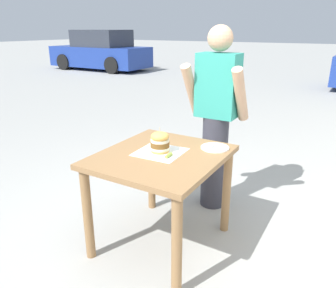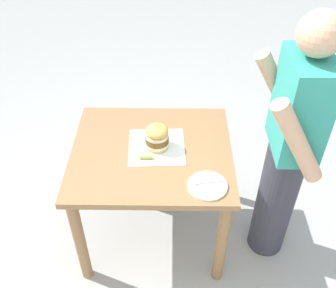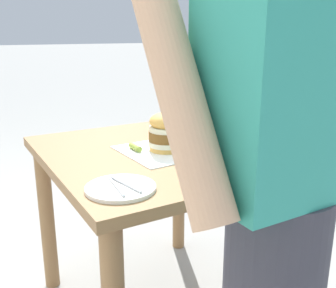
{
  "view_description": "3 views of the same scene",
  "coord_description": "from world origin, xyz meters",
  "px_view_note": "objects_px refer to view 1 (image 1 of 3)",
  "views": [
    {
      "loc": [
        1.2,
        -1.93,
        1.66
      ],
      "look_at": [
        0.0,
        0.1,
        0.82
      ],
      "focal_mm": 35.0,
      "sensor_mm": 36.0,
      "label": 1
    },
    {
      "loc": [
        1.78,
        0.12,
        2.36
      ],
      "look_at": [
        0.0,
        0.1,
        0.82
      ],
      "focal_mm": 42.0,
      "sensor_mm": 36.0,
      "label": 2
    },
    {
      "loc": [
        0.73,
        1.37,
        1.24
      ],
      "look_at": [
        0.0,
        0.1,
        0.82
      ],
      "focal_mm": 42.0,
      "sensor_mm": 36.0,
      "label": 3
    }
  ],
  "objects_px": {
    "patio_table": "(161,171)",
    "pickle_spear": "(169,155)",
    "diner_across_table": "(216,118)",
    "side_plate_with_forks": "(215,148)",
    "parked_car_near_curb": "(101,52)",
    "sandwich": "(160,142)"
  },
  "relations": [
    {
      "from": "patio_table",
      "to": "diner_across_table",
      "type": "relative_size",
      "value": 0.58
    },
    {
      "from": "sandwich",
      "to": "pickle_spear",
      "type": "height_order",
      "value": "sandwich"
    },
    {
      "from": "sandwich",
      "to": "pickle_spear",
      "type": "xyz_separation_m",
      "value": [
        0.11,
        -0.06,
        -0.07
      ]
    },
    {
      "from": "side_plate_with_forks",
      "to": "parked_car_near_curb",
      "type": "bearing_deg",
      "value": 135.79
    },
    {
      "from": "patio_table",
      "to": "side_plate_with_forks",
      "type": "xyz_separation_m",
      "value": [
        0.3,
        0.32,
        0.14
      ]
    },
    {
      "from": "patio_table",
      "to": "pickle_spear",
      "type": "relative_size",
      "value": 12.72
    },
    {
      "from": "pickle_spear",
      "to": "parked_car_near_curb",
      "type": "bearing_deg",
      "value": 133.92
    },
    {
      "from": "patio_table",
      "to": "diner_across_table",
      "type": "distance_m",
      "value": 0.83
    },
    {
      "from": "diner_across_table",
      "to": "parked_car_near_curb",
      "type": "bearing_deg",
      "value": 136.77
    },
    {
      "from": "patio_table",
      "to": "sandwich",
      "type": "distance_m",
      "value": 0.22
    },
    {
      "from": "sandwich",
      "to": "patio_table",
      "type": "bearing_deg",
      "value": -46.82
    },
    {
      "from": "sandwich",
      "to": "parked_car_near_curb",
      "type": "height_order",
      "value": "parked_car_near_curb"
    },
    {
      "from": "patio_table",
      "to": "parked_car_near_curb",
      "type": "height_order",
      "value": "parked_car_near_curb"
    },
    {
      "from": "diner_across_table",
      "to": "pickle_spear",
      "type": "bearing_deg",
      "value": -91.74
    },
    {
      "from": "parked_car_near_curb",
      "to": "pickle_spear",
      "type": "bearing_deg",
      "value": -46.08
    },
    {
      "from": "patio_table",
      "to": "pickle_spear",
      "type": "height_order",
      "value": "pickle_spear"
    },
    {
      "from": "patio_table",
      "to": "side_plate_with_forks",
      "type": "height_order",
      "value": "side_plate_with_forks"
    },
    {
      "from": "pickle_spear",
      "to": "diner_across_table",
      "type": "relative_size",
      "value": 0.05
    },
    {
      "from": "sandwich",
      "to": "side_plate_with_forks",
      "type": "bearing_deg",
      "value": 41.28
    },
    {
      "from": "sandwich",
      "to": "diner_across_table",
      "type": "xyz_separation_m",
      "value": [
        0.14,
        0.75,
        0.03
      ]
    },
    {
      "from": "parked_car_near_curb",
      "to": "side_plate_with_forks",
      "type": "bearing_deg",
      "value": -44.21
    },
    {
      "from": "patio_table",
      "to": "pickle_spear",
      "type": "distance_m",
      "value": 0.17
    }
  ]
}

